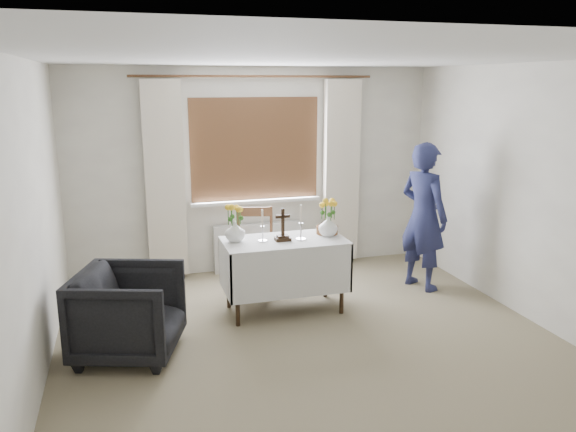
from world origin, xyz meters
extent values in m
plane|color=#9B8F6B|center=(0.00, 0.00, 0.00)|extent=(5.00, 5.00, 0.00)
cube|color=white|center=(-0.04, 1.07, 0.38)|extent=(1.24, 0.64, 0.76)
imported|color=black|center=(-1.59, 0.51, 0.39)|extent=(1.07, 1.05, 0.77)
imported|color=navy|center=(1.66, 1.29, 0.84)|extent=(0.60, 0.72, 1.68)
cube|color=silver|center=(0.00, 2.42, 0.30)|extent=(1.10, 0.10, 0.60)
imported|color=white|center=(-0.53, 1.15, 0.87)|extent=(0.26, 0.26, 0.21)
imported|color=white|center=(0.44, 1.09, 0.87)|extent=(0.25, 0.25, 0.21)
cylinder|color=brown|center=(0.46, 1.17, 0.81)|extent=(0.28, 0.28, 0.09)
camera|label=1|loc=(-1.54, -4.18, 2.32)|focal=35.00mm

